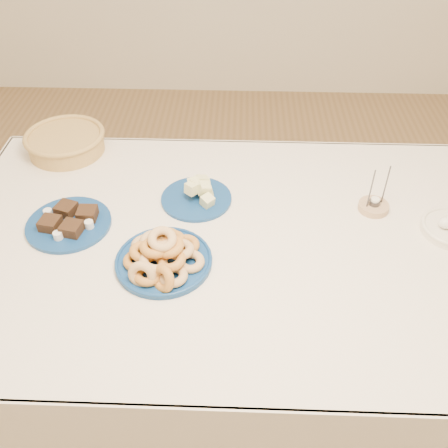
{
  "coord_description": "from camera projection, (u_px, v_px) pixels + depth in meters",
  "views": [
    {
      "loc": [
        0.04,
        -1.1,
        1.77
      ],
      "look_at": [
        0.0,
        -0.05,
        0.85
      ],
      "focal_mm": 40.0,
      "sensor_mm": 36.0,
      "label": 1
    }
  ],
  "objects": [
    {
      "name": "candle_holder",
      "position": [
        374.0,
        206.0,
        1.6
      ],
      "size": [
        0.13,
        0.13,
        0.16
      ],
      "rotation": [
        0.0,
        0.0,
        0.44
      ],
      "color": "tan",
      "rests_on": "dining_table"
    },
    {
      "name": "ground",
      "position": [
        224.0,
        375.0,
        2.0
      ],
      "size": [
        5.0,
        5.0,
        0.0
      ],
      "primitive_type": "plane",
      "color": "olive",
      "rests_on": "ground"
    },
    {
      "name": "brownie_plate",
      "position": [
        69.0,
        222.0,
        1.54
      ],
      "size": [
        0.29,
        0.29,
        0.05
      ],
      "rotation": [
        0.0,
        0.0,
        -0.13
      ],
      "color": "navy",
      "rests_on": "dining_table"
    },
    {
      "name": "dining_table",
      "position": [
        225.0,
        263.0,
        1.57
      ],
      "size": [
        1.71,
        1.11,
        0.75
      ],
      "color": "brown",
      "rests_on": "ground"
    },
    {
      "name": "donut_platter",
      "position": [
        163.0,
        257.0,
        1.4
      ],
      "size": [
        0.36,
        0.36,
        0.13
      ],
      "rotation": [
        0.0,
        0.0,
        -0.36
      ],
      "color": "navy",
      "rests_on": "dining_table"
    },
    {
      "name": "melon_plate",
      "position": [
        198.0,
        194.0,
        1.63
      ],
      "size": [
        0.28,
        0.28,
        0.08
      ],
      "rotation": [
        0.0,
        0.0,
        -0.22
      ],
      "color": "navy",
      "rests_on": "dining_table"
    },
    {
      "name": "wicker_basket",
      "position": [
        66.0,
        141.0,
        1.84
      ],
      "size": [
        0.34,
        0.34,
        0.08
      ],
      "rotation": [
        0.0,
        0.0,
        0.18
      ],
      "color": "olive",
      "rests_on": "dining_table"
    }
  ]
}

